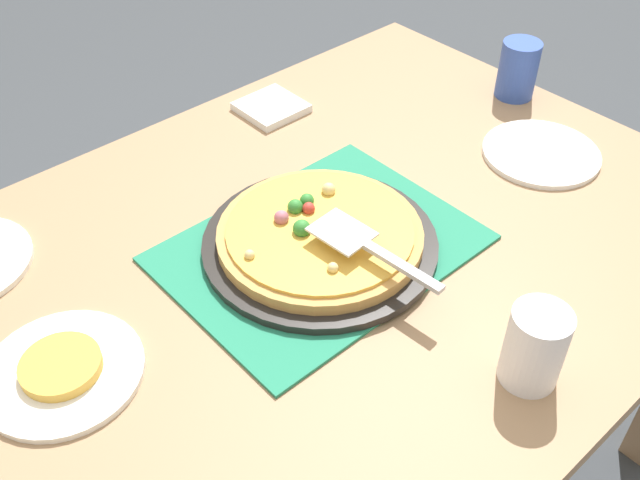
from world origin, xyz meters
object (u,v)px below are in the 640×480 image
pizza_pan (320,243)px  pizza (319,233)px  served_slice_left (61,366)px  plate_side (541,153)px  cup_near (535,347)px  napkin_stack (271,107)px  cup_far (518,70)px  plate_near_left (63,372)px  pizza_server (367,245)px

pizza_pan → pizza: size_ratio=1.15×
pizza_pan → served_slice_left: served_slice_left is taller
pizza_pan → plate_side: 0.50m
pizza_pan → served_slice_left: bearing=-6.0°
served_slice_left → cup_near: size_ratio=0.92×
pizza → napkin_stack: pizza is taller
plate_side → pizza: bearing=-9.8°
cup_far → napkin_stack: bearing=-34.9°
pizza_pan → plate_near_left: pizza_pan is taller
cup_near → napkin_stack: bearing=-102.7°
pizza_pan → pizza: pizza is taller
pizza → pizza_server: bearing=94.5°
cup_near → pizza_pan: bearing=-84.3°
plate_side → pizza_server: (0.48, 0.01, 0.06)m
plate_near_left → napkin_stack: (-0.64, -0.34, 0.00)m
napkin_stack → cup_far: bearing=145.1°
pizza_pan → cup_far: cup_far is taller
plate_near_left → cup_far: size_ratio=1.83×
pizza_pan → plate_side: bearing=170.4°
plate_near_left → plate_side: same height
pizza → served_slice_left: size_ratio=3.00×
pizza_pan → plate_near_left: 0.43m
pizza → cup_near: (-0.04, 0.38, 0.03)m
pizza_pan → plate_side: pizza_pan is taller
pizza → cup_far: bearing=-172.1°
pizza_pan → served_slice_left: size_ratio=3.45×
pizza_pan → napkin_stack: 0.44m
served_slice_left → pizza_server: (-0.44, 0.14, 0.05)m
pizza_pan → plate_near_left: bearing=-6.0°
pizza_server → plate_near_left: bearing=-18.1°
cup_near → served_slice_left: bearing=-42.1°
plate_near_left → served_slice_left: bearing=-90.0°
plate_near_left → cup_near: size_ratio=1.83×
pizza_server → napkin_stack: 0.52m
plate_near_left → pizza_server: bearing=161.9°
served_slice_left → plate_near_left: bearing=90.0°
pizza_pan → napkin_stack: pizza_pan is taller
pizza_pan → cup_far: bearing=-172.0°
pizza_pan → napkin_stack: bearing=-118.6°
plate_side → pizza_pan: bearing=-9.6°
pizza_pan → cup_far: 0.64m
napkin_stack → plate_near_left: bearing=27.9°
plate_near_left → plate_side: 0.93m
cup_far → served_slice_left: bearing=2.3°
plate_side → napkin_stack: (0.28, -0.47, 0.00)m
plate_near_left → napkin_stack: bearing=-152.1°
cup_near → pizza_server: bearing=-83.8°
pizza → served_slice_left: 0.43m
pizza_pan → plate_side: (-0.49, 0.08, -0.01)m
plate_side → napkin_stack: size_ratio=1.83×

